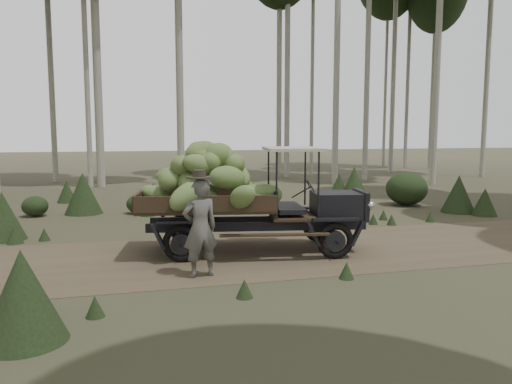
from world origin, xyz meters
TOP-DOWN VIEW (x-y plane):
  - ground at (0.00, 0.00)m, footprint 120.00×120.00m
  - dirt_track at (0.00, 0.00)m, footprint 70.00×4.00m
  - banana_truck at (-0.45, 0.23)m, footprint 5.05×2.64m
  - farmer at (-1.35, -1.38)m, footprint 0.71×0.55m
  - undergrowth at (1.89, 0.86)m, footprint 22.23×19.42m

SIDE VIEW (x-z plane):
  - ground at x=0.00m, z-range 0.00..0.00m
  - dirt_track at x=0.00m, z-range 0.00..0.01m
  - undergrowth at x=1.89m, z-range -0.14..1.19m
  - farmer at x=-1.35m, z-range -0.05..1.85m
  - banana_truck at x=-0.45m, z-range 0.21..2.61m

